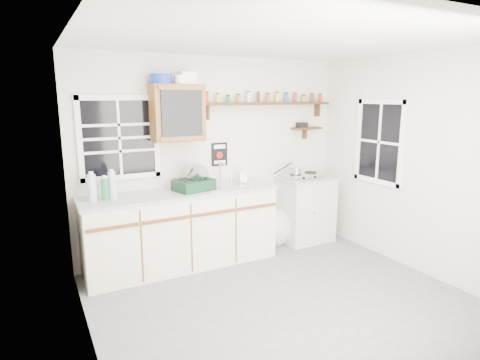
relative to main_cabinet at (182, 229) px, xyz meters
The scene contains 18 objects.
room 1.63m from the main_cabinet, 65.77° to the right, with size 3.64×3.24×2.54m.
main_cabinet is the anchor object (origin of this frame).
right_cabinet 1.84m from the main_cabinet, ahead, with size 0.73×0.57×0.91m.
sink 0.71m from the main_cabinet, ahead, with size 0.52×0.44×0.29m.
upper_cabinet 1.37m from the main_cabinet, 76.32° to the left, with size 0.60×0.32×0.65m.
upper_cabinet_clutter 1.75m from the main_cabinet, 95.45° to the left, with size 0.53×0.24×0.14m.
spice_shelf 1.98m from the main_cabinet, ahead, with size 1.91×0.18×0.35m.
secondary_shelf 2.25m from the main_cabinet, ahead, with size 0.45×0.16×0.24m.
warning_sign 1.08m from the main_cabinet, 24.36° to the left, with size 0.22×0.02×0.30m.
window_back 1.28m from the main_cabinet, 155.10° to the left, with size 0.93×0.03×0.98m.
window_right 2.68m from the main_cabinet, 17.55° to the right, with size 0.03×0.78×1.08m.
water_bottles 1.06m from the main_cabinet, behind, with size 0.30×0.11×0.32m.
dish_rack 0.59m from the main_cabinet, ahead, with size 0.50×0.42×0.33m.
soap_bottle 1.03m from the main_cabinet, ahead, with size 0.09×0.09×0.20m, color white.
rag 0.90m from the main_cabinet, ahead, with size 0.12×0.10×0.02m, color maroon.
hotplate 1.83m from the main_cabinet, ahead, with size 0.52×0.29×0.08m.
saucepan 1.73m from the main_cabinet, ahead, with size 0.38×0.16×0.16m.
trash_bag 1.41m from the main_cabinet, ahead, with size 0.47×0.42×0.53m.
Camera 1 is at (-2.12, -3.06, 2.01)m, focal length 30.00 mm.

